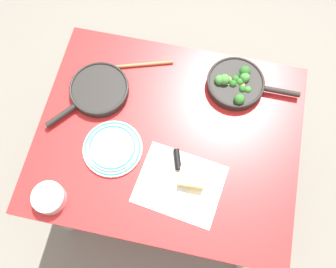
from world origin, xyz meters
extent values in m
plane|color=slate|center=(0.00, 0.00, 0.00)|extent=(14.00, 14.00, 0.00)
cube|color=red|center=(0.00, 0.00, 0.72)|extent=(1.08, 0.88, 0.03)
cylinder|color=#BCBCC1|center=(-0.48, -0.38, 0.35)|extent=(0.05, 0.05, 0.70)
cylinder|color=#BCBCC1|center=(0.48, -0.38, 0.35)|extent=(0.05, 0.05, 0.70)
cylinder|color=#BCBCC1|center=(-0.48, 0.38, 0.35)|extent=(0.05, 0.05, 0.70)
cylinder|color=#BCBCC1|center=(0.48, 0.38, 0.35)|extent=(0.05, 0.05, 0.70)
cylinder|color=black|center=(-0.23, -0.29, 0.75)|extent=(0.24, 0.24, 0.04)
torus|color=black|center=(-0.23, -0.29, 0.77)|extent=(0.25, 0.25, 0.01)
cylinder|color=black|center=(-0.43, -0.29, 0.76)|extent=(0.15, 0.02, 0.02)
cylinder|color=#205218|center=(-0.22, -0.27, 0.75)|extent=(0.01, 0.01, 0.02)
sphere|color=#286023|center=(-0.22, -0.27, 0.77)|extent=(0.03, 0.03, 0.03)
cylinder|color=#357027|center=(-0.17, -0.28, 0.75)|extent=(0.02, 0.02, 0.02)
sphere|color=#428438|center=(-0.17, -0.28, 0.78)|extent=(0.04, 0.04, 0.04)
cylinder|color=#357027|center=(-0.18, -0.28, 0.76)|extent=(0.02, 0.02, 0.03)
sphere|color=#428438|center=(-0.18, -0.28, 0.78)|extent=(0.05, 0.05, 0.05)
cylinder|color=#205218|center=(-0.27, -0.26, 0.75)|extent=(0.01, 0.01, 0.02)
sphere|color=#286023|center=(-0.27, -0.26, 0.77)|extent=(0.03, 0.03, 0.03)
cylinder|color=#357027|center=(-0.23, -0.28, 0.75)|extent=(0.01, 0.01, 0.02)
sphere|color=#428438|center=(-0.23, -0.28, 0.77)|extent=(0.03, 0.03, 0.03)
cylinder|color=#205218|center=(-0.26, -0.34, 0.76)|extent=(0.02, 0.02, 0.03)
sphere|color=#286023|center=(-0.26, -0.34, 0.78)|extent=(0.05, 0.05, 0.05)
cylinder|color=#357027|center=(-0.25, -0.33, 0.75)|extent=(0.01, 0.01, 0.02)
sphere|color=#428438|center=(-0.25, -0.33, 0.77)|extent=(0.03, 0.03, 0.03)
cylinder|color=#2C6823|center=(-0.29, -0.26, 0.75)|extent=(0.01, 0.01, 0.02)
sphere|color=#387A33|center=(-0.29, -0.26, 0.77)|extent=(0.03, 0.03, 0.03)
cylinder|color=#245B1C|center=(-0.25, -0.29, 0.75)|extent=(0.01, 0.01, 0.02)
sphere|color=#2D6B28|center=(-0.25, -0.29, 0.77)|extent=(0.03, 0.03, 0.03)
cylinder|color=#205218|center=(-0.23, -0.30, 0.75)|extent=(0.01, 0.01, 0.02)
sphere|color=#286023|center=(-0.23, -0.30, 0.77)|extent=(0.03, 0.03, 0.03)
cylinder|color=#245B1C|center=(-0.26, -0.20, 0.75)|extent=(0.02, 0.02, 0.03)
sphere|color=#2D6B28|center=(-0.26, -0.20, 0.78)|extent=(0.05, 0.05, 0.05)
cylinder|color=#357027|center=(-0.27, -0.31, 0.75)|extent=(0.01, 0.01, 0.02)
sphere|color=#428438|center=(-0.27, -0.31, 0.78)|extent=(0.04, 0.04, 0.04)
cube|color=#AD7F4C|center=(-0.20, -0.28, 0.76)|extent=(0.04, 0.05, 0.03)
cube|color=#AD7F4C|center=(-0.25, -0.29, 0.76)|extent=(0.04, 0.03, 0.03)
cube|color=olive|center=(-0.27, -0.27, 0.75)|extent=(0.04, 0.04, 0.02)
cylinder|color=black|center=(0.33, -0.14, 0.75)|extent=(0.25, 0.25, 0.04)
torus|color=black|center=(0.33, -0.14, 0.77)|extent=(0.25, 0.25, 0.01)
cylinder|color=black|center=(0.45, 0.02, 0.76)|extent=(0.11, 0.13, 0.02)
cylinder|color=#E5CC60|center=(0.33, -0.14, 0.75)|extent=(0.20, 0.20, 0.02)
cylinder|color=#996B42|center=(0.20, -0.30, 0.74)|extent=(0.31, 0.11, 0.02)
ellipsoid|color=#996B42|center=(0.37, -0.24, 0.74)|extent=(0.07, 0.06, 0.02)
cube|color=beige|center=(-0.09, 0.19, 0.73)|extent=(0.36, 0.30, 0.00)
cube|color=silver|center=(-0.09, 0.20, 0.74)|extent=(0.07, 0.14, 0.01)
cylinder|color=black|center=(-0.06, 0.10, 0.74)|extent=(0.05, 0.09, 0.02)
cube|color=#EACC66|center=(-0.13, 0.16, 0.75)|extent=(0.10, 0.08, 0.04)
cylinder|color=silver|center=(0.21, 0.10, 0.74)|extent=(0.24, 0.24, 0.01)
torus|color=teal|center=(0.21, 0.10, 0.74)|extent=(0.23, 0.23, 0.01)
cylinder|color=silver|center=(0.21, 0.10, 0.75)|extent=(0.20, 0.20, 0.01)
torus|color=teal|center=(0.21, 0.10, 0.76)|extent=(0.19, 0.19, 0.01)
cylinder|color=#B7B7BC|center=(0.39, 0.35, 0.76)|extent=(0.12, 0.12, 0.05)
camera|label=1|loc=(-0.12, 0.54, 2.17)|focal=40.00mm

